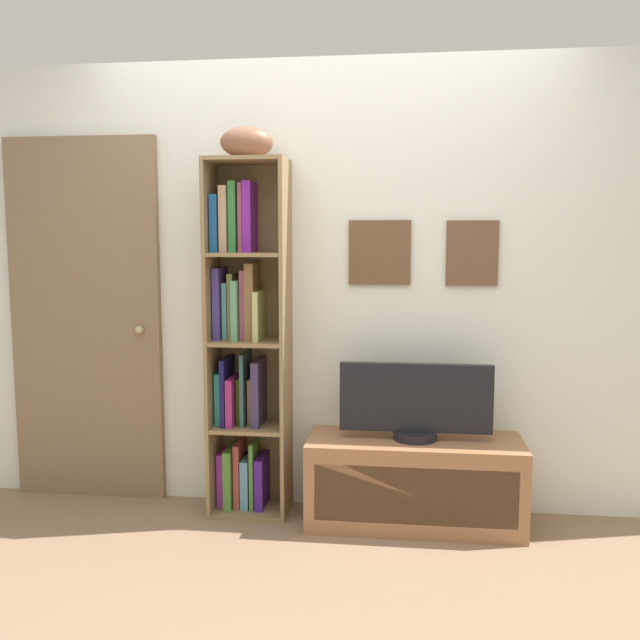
% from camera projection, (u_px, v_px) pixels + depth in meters
% --- Properties ---
extents(ground, '(5.20, 5.20, 0.04)m').
position_uv_depth(ground, '(296.00, 615.00, 2.67)').
color(ground, '#83674E').
extents(back_wall, '(4.80, 0.08, 2.36)m').
position_uv_depth(back_wall, '(329.00, 287.00, 3.64)').
color(back_wall, silver).
rests_on(back_wall, ground).
extents(bookshelf, '(0.41, 0.30, 1.84)m').
position_uv_depth(bookshelf, '(244.00, 347.00, 3.59)').
color(bookshelf, olive).
rests_on(bookshelf, ground).
extents(football, '(0.30, 0.22, 0.16)m').
position_uv_depth(football, '(247.00, 142.00, 3.43)').
color(football, brown).
rests_on(football, bookshelf).
extents(tv_stand, '(1.08, 0.42, 0.44)m').
position_uv_depth(tv_stand, '(414.00, 482.00, 3.46)').
color(tv_stand, '#9B6743').
rests_on(tv_stand, ground).
extents(television, '(0.76, 0.22, 0.38)m').
position_uv_depth(television, '(416.00, 402.00, 3.41)').
color(television, black).
rests_on(television, tv_stand).
extents(door, '(0.85, 0.09, 1.99)m').
position_uv_depth(door, '(86.00, 321.00, 3.77)').
color(door, '#80644B').
rests_on(door, ground).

